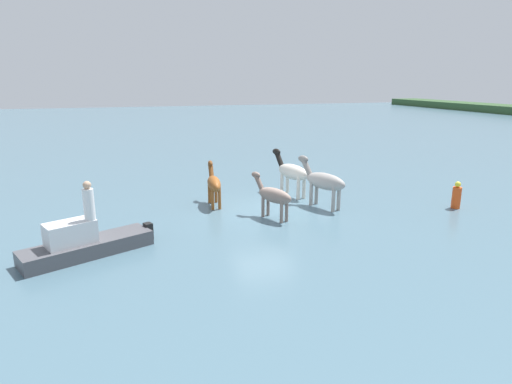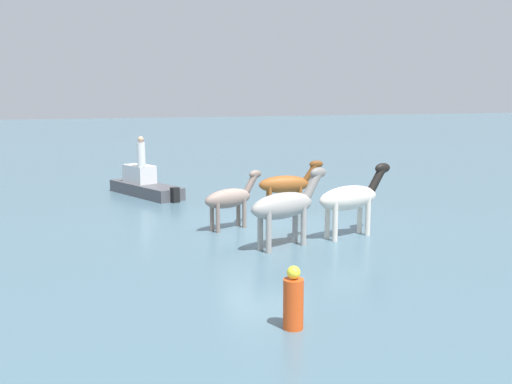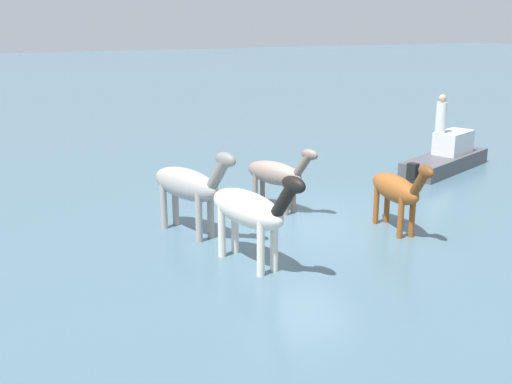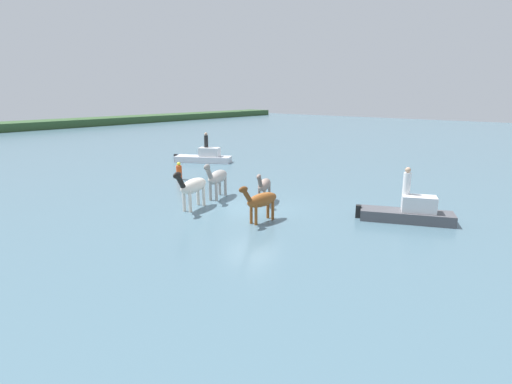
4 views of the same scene
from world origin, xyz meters
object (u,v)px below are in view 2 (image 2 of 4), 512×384
object	(u,v)px
buoy_channel_marker	(293,301)
person_helmsman_aft	(141,153)
horse_chestnut_trailing	(351,198)
boat_dinghy_port	(145,188)
horse_dun_straggler	(287,184)
horse_dark_mare	(285,206)
horse_gray_outer	(230,198)

from	to	relation	value
buoy_channel_marker	person_helmsman_aft	bearing A→B (deg)	-86.31
horse_chestnut_trailing	boat_dinghy_port	size ratio (longest dim) A/B	0.65
horse_chestnut_trailing	buoy_channel_marker	size ratio (longest dim) A/B	2.30
person_helmsman_aft	buoy_channel_marker	size ratio (longest dim) A/B	1.04
horse_dun_straggler	boat_dinghy_port	xyz separation A→B (m)	(4.18, -4.88, -0.66)
horse_chestnut_trailing	horse_dun_straggler	size ratio (longest dim) A/B	1.15
boat_dinghy_port	person_helmsman_aft	bearing A→B (deg)	126.42
horse_dark_mare	boat_dinghy_port	world-z (taller)	horse_dark_mare
horse_chestnut_trailing	horse_dark_mare	bearing A→B (deg)	178.13
horse_dun_straggler	person_helmsman_aft	world-z (taller)	person_helmsman_aft
horse_chestnut_trailing	horse_dark_mare	world-z (taller)	horse_dark_mare
boat_dinghy_port	person_helmsman_aft	size ratio (longest dim) A/B	3.37
horse_gray_outer	person_helmsman_aft	size ratio (longest dim) A/B	1.78
horse_chestnut_trailing	horse_dun_straggler	bearing A→B (deg)	82.24
horse_chestnut_trailing	person_helmsman_aft	xyz separation A→B (m)	(4.86, -8.41, 0.59)
horse_dark_mare	boat_dinghy_port	size ratio (longest dim) A/B	0.64
horse_dark_mare	person_helmsman_aft	distance (m)	9.37
buoy_channel_marker	horse_dark_mare	bearing A→B (deg)	-108.52
horse_dun_straggler	buoy_channel_marker	distance (m)	10.17
horse_chestnut_trailing	boat_dinghy_port	distance (m)	9.88
horse_dark_mare	buoy_channel_marker	bearing A→B (deg)	-130.58
horse_dun_straggler	horse_gray_outer	distance (m)	3.05
boat_dinghy_port	horse_chestnut_trailing	bearing A→B (deg)	-175.53
person_helmsman_aft	boat_dinghy_port	bearing A→B (deg)	-119.38
horse_dark_mare	person_helmsman_aft	bearing A→B (deg)	84.61
boat_dinghy_port	horse_dark_mare	bearing A→B (deg)	171.31
horse_chestnut_trailing	horse_dun_straggler	distance (m)	3.80
horse_chestnut_trailing	horse_gray_outer	world-z (taller)	horse_chestnut_trailing
horse_dark_mare	person_helmsman_aft	xyz separation A→B (m)	(2.68, -8.96, 0.59)
person_helmsman_aft	buoy_channel_marker	bearing A→B (deg)	93.69
boat_dinghy_port	person_helmsman_aft	world-z (taller)	person_helmsman_aft
horse_chestnut_trailing	horse_gray_outer	xyz separation A→B (m)	(3.00, -1.96, -0.19)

